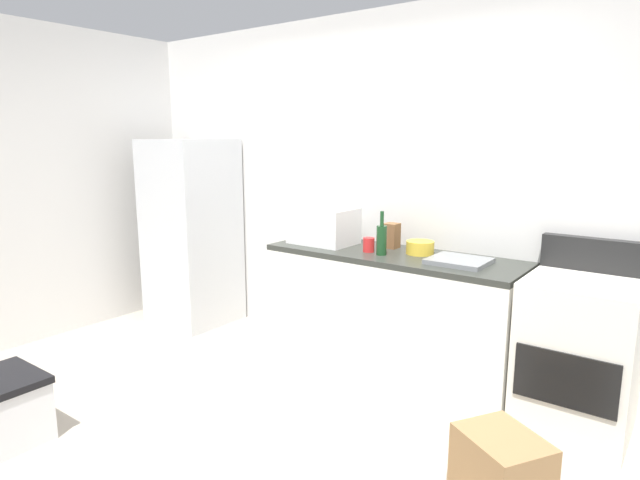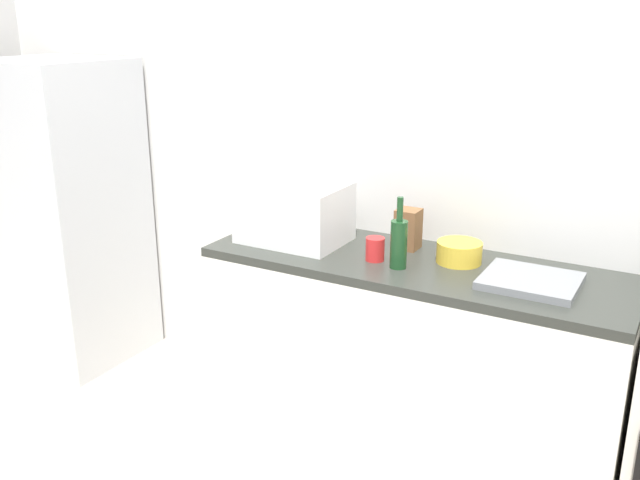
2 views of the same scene
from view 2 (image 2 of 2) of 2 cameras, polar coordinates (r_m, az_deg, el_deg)
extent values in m
cube|color=silver|center=(3.31, 5.40, 7.48)|extent=(5.00, 0.10, 2.60)
cube|color=silver|center=(3.18, 7.30, -9.73)|extent=(1.80, 0.60, 0.86)
cube|color=#2D302B|center=(3.00, 7.64, -2.10)|extent=(1.80, 0.60, 0.04)
cube|color=silver|center=(4.15, -19.94, 2.06)|extent=(0.68, 0.66, 1.67)
cube|color=white|center=(3.19, -2.10, 2.26)|extent=(0.46, 0.34, 0.27)
cube|color=slate|center=(2.83, 16.76, -3.20)|extent=(0.36, 0.32, 0.03)
cylinder|color=#193F1E|center=(2.88, 6.42, -0.37)|extent=(0.07, 0.07, 0.20)
cylinder|color=#193F1E|center=(2.84, 6.53, 2.51)|extent=(0.03, 0.03, 0.10)
cylinder|color=red|center=(2.97, 4.50, -0.74)|extent=(0.08, 0.08, 0.10)
cube|color=brown|center=(3.12, 7.17, 0.89)|extent=(0.10, 0.10, 0.18)
cylinder|color=gold|center=(3.00, 11.26, -0.98)|extent=(0.19, 0.19, 0.09)
camera|label=1|loc=(0.95, 154.24, -30.59)|focal=29.88mm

